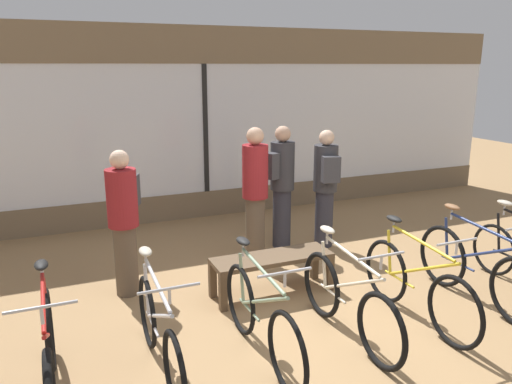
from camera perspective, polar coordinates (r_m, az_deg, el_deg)
The scene contains 13 objects.
ground_plane at distance 5.34m, azimuth 8.23°, elevation -14.68°, with size 24.00×24.00×0.00m, color #99754C.
shop_back_wall at distance 8.51m, azimuth -5.86°, elevation 7.90°, with size 12.00×0.08×3.20m.
bicycle_far_left at distance 4.36m, azimuth -22.52°, elevation -17.00°, with size 0.46×1.74×1.04m.
bicycle_left at distance 4.43m, azimuth -11.04°, elevation -15.61°, with size 0.46×1.74×1.02m.
bicycle_center_left at distance 4.57m, azimuth 0.53°, elevation -14.24°, with size 0.46×1.73×1.03m.
bicycle_center at distance 4.96m, azimuth 10.43°, elevation -12.19°, with size 0.46×1.71×1.03m.
bicycle_center_right at distance 5.43m, azimuth 17.86°, elevation -10.13°, with size 0.46×1.74×1.03m.
bicycle_right at distance 6.04m, azimuth 23.93°, elevation -8.08°, with size 0.46×1.81×1.05m.
display_bench at distance 5.77m, azimuth 1.85°, elevation -8.08°, with size 1.40×0.44×0.46m.
customer_near_rack at distance 6.56m, azimuth -0.10°, elevation 0.02°, with size 0.42×0.42×1.81m.
customer_by_window at distance 5.80m, azimuth -14.87°, elevation -2.90°, with size 0.47×0.56×1.69m.
customer_mid_floor at distance 7.08m, azimuth 2.91°, elevation 1.04°, with size 0.55×0.43×1.76m.
customer_near_bench at distance 7.17m, azimuth 7.94°, elevation 0.80°, with size 0.41×0.53×1.70m.
Camera 1 is at (-2.48, -3.97, 2.57)m, focal length 35.00 mm.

